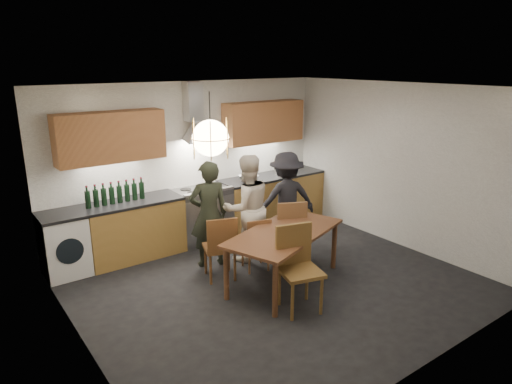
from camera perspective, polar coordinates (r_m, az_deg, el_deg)
ground at (r=6.34m, az=2.31°, el=-11.28°), size 5.00×5.00×0.00m
room_shell at (r=5.75m, az=2.50°, el=3.98°), size 5.02×4.52×2.61m
counter_run at (r=7.67m, az=-6.60°, el=-2.71°), size 5.00×0.62×0.90m
range_stove at (r=7.66m, az=-6.73°, el=-2.82°), size 0.90×0.60×0.92m
wall_fixtures at (r=7.42m, az=-7.56°, el=7.94°), size 4.30×0.54×1.10m
pendant_lamp at (r=5.04m, az=-5.71°, el=6.72°), size 0.43×0.43×0.70m
dining_table at (r=6.09m, az=3.57°, el=-5.70°), size 1.95×1.41×0.74m
chair_back_left at (r=6.21m, az=-4.40°, el=-6.54°), size 0.53×0.53×0.92m
chair_back_mid at (r=6.49m, az=0.15°, el=-6.15°), size 0.44×0.44×0.79m
chair_back_right at (r=6.72m, az=4.25°, el=-4.44°), size 0.58×0.58×0.97m
chair_front at (r=5.56m, az=5.17°, el=-8.66°), size 0.57×0.57×1.03m
person_left at (r=6.61m, az=-5.92°, el=-2.77°), size 0.66×0.52×1.57m
person_mid at (r=6.77m, az=-1.16°, el=-2.03°), size 0.87×0.72×1.61m
person_right at (r=7.35m, az=3.77°, el=-0.89°), size 1.12×0.85×1.54m
mixing_bowl at (r=7.98m, az=-0.96°, el=1.83°), size 0.38×0.38×0.08m
stock_pot at (r=8.40m, az=2.94°, el=2.67°), size 0.20×0.20×0.12m
wine_bottles at (r=6.96m, az=-17.16°, el=-0.05°), size 0.88×0.08×0.32m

